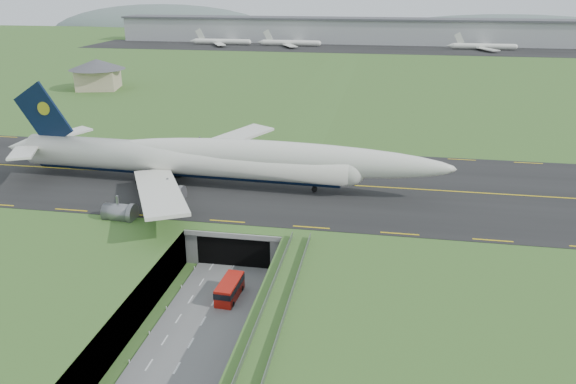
# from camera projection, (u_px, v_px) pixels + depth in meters

# --- Properties ---
(ground) EXTENTS (900.00, 900.00, 0.00)m
(ground) POSITION_uv_depth(u_px,v_px,m) (220.00, 292.00, 83.33)
(ground) COLOR #3E6127
(ground) RESTS_ON ground
(airfield_deck) EXTENTS (800.00, 800.00, 6.00)m
(airfield_deck) POSITION_uv_depth(u_px,v_px,m) (219.00, 274.00, 82.27)
(airfield_deck) COLOR gray
(airfield_deck) RESTS_ON ground
(trench_road) EXTENTS (12.00, 75.00, 0.20)m
(trench_road) POSITION_uv_depth(u_px,v_px,m) (204.00, 320.00, 76.38)
(trench_road) COLOR slate
(trench_road) RESTS_ON ground
(taxiway) EXTENTS (800.00, 44.00, 0.18)m
(taxiway) POSITION_uv_depth(u_px,v_px,m) (266.00, 181.00, 111.59)
(taxiway) COLOR black
(taxiway) RESTS_ON airfield_deck
(tunnel_portal) EXTENTS (17.00, 22.30, 6.00)m
(tunnel_portal) POSITION_uv_depth(u_px,v_px,m) (246.00, 226.00, 97.55)
(tunnel_portal) COLOR gray
(tunnel_portal) RESTS_ON ground
(guideway) EXTENTS (3.00, 53.00, 7.05)m
(guideway) POSITION_uv_depth(u_px,v_px,m) (264.00, 348.00, 62.06)
(guideway) COLOR #A8A8A3
(guideway) RESTS_ON ground
(jumbo_jet) EXTENTS (90.24, 58.79, 19.46)m
(jumbo_jet) POSITION_uv_depth(u_px,v_px,m) (214.00, 159.00, 107.63)
(jumbo_jet) COLOR white
(jumbo_jet) RESTS_ON ground
(shuttle_tram) EXTENTS (2.89, 6.86, 2.77)m
(shuttle_tram) POSITION_uv_depth(u_px,v_px,m) (230.00, 289.00, 81.18)
(shuttle_tram) COLOR #AF150B
(shuttle_tram) RESTS_ON ground
(service_building) EXTENTS (24.17, 24.17, 10.91)m
(service_building) POSITION_uv_depth(u_px,v_px,m) (98.00, 71.00, 203.98)
(service_building) COLOR #C8B290
(service_building) RESTS_ON ground
(cargo_terminal) EXTENTS (320.00, 67.00, 15.60)m
(cargo_terminal) POSITION_uv_depth(u_px,v_px,m) (354.00, 30.00, 354.34)
(cargo_terminal) COLOR #B2B2B2
(cargo_terminal) RESTS_ON ground
(distant_hills) EXTENTS (700.00, 91.00, 60.00)m
(distant_hills) POSITION_uv_depth(u_px,v_px,m) (440.00, 41.00, 470.56)
(distant_hills) COLOR slate
(distant_hills) RESTS_ON ground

